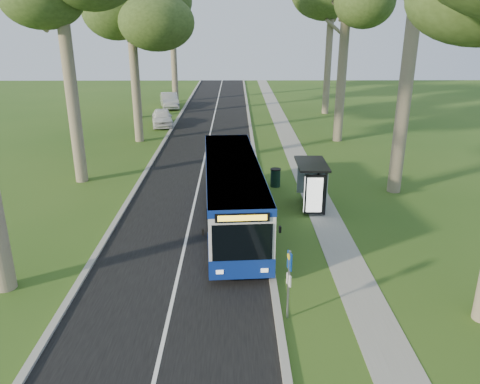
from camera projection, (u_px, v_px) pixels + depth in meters
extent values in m
plane|color=#2D5219|center=(266.00, 238.00, 20.47)|extent=(120.00, 120.00, 0.00)
cube|color=black|center=(202.00, 170.00, 29.84)|extent=(7.00, 100.00, 0.02)
cube|color=#9E9B93|center=(257.00, 169.00, 29.85)|extent=(0.25, 100.00, 0.12)
cube|color=#9E9B93|center=(147.00, 170.00, 29.79)|extent=(0.25, 100.00, 0.12)
cube|color=white|center=(202.00, 170.00, 29.83)|extent=(0.12, 100.00, 0.00)
cube|color=gray|center=(303.00, 170.00, 29.90)|extent=(1.50, 100.00, 0.02)
cube|color=silver|center=(233.00, 191.00, 21.34)|extent=(3.05, 11.29, 2.65)
cube|color=navy|center=(233.00, 210.00, 21.67)|extent=(3.08, 11.32, 0.74)
cube|color=navy|center=(232.00, 166.00, 20.94)|extent=(3.08, 11.32, 0.30)
cube|color=black|center=(232.00, 243.00, 16.04)|extent=(2.09, 0.19, 1.35)
cube|color=yellow|center=(231.00, 218.00, 15.69)|extent=(1.67, 0.13, 0.20)
cube|color=black|center=(232.00, 275.00, 16.55)|extent=(2.23, 0.27, 0.28)
cylinder|color=black|center=(206.00, 248.00, 18.49)|extent=(0.32, 0.98, 0.97)
cylinder|color=black|center=(259.00, 248.00, 18.51)|extent=(0.32, 0.98, 0.97)
cylinder|color=black|center=(213.00, 191.00, 24.79)|extent=(0.32, 0.98, 0.97)
cylinder|color=black|center=(253.00, 191.00, 24.81)|extent=(0.32, 0.98, 0.97)
cylinder|color=gray|center=(289.00, 285.00, 14.54)|extent=(0.08, 0.08, 2.37)
cube|color=navy|center=(290.00, 261.00, 14.24)|extent=(0.12, 0.33, 0.59)
cylinder|color=yellow|center=(289.00, 257.00, 14.20)|extent=(0.07, 0.21, 0.21)
cube|color=white|center=(289.00, 280.00, 14.47)|extent=(0.12, 0.29, 0.38)
cube|color=black|center=(326.00, 194.00, 22.53)|extent=(0.09, 0.09, 2.23)
cube|color=black|center=(318.00, 179.00, 24.68)|extent=(0.09, 0.09, 2.23)
cube|color=black|center=(312.00, 164.00, 23.20)|extent=(1.50, 2.74, 0.11)
cube|color=silver|center=(323.00, 184.00, 23.58)|extent=(0.07, 2.28, 1.78)
cube|color=black|center=(315.00, 195.00, 22.43)|extent=(0.94, 0.15, 1.96)
cube|color=white|center=(315.00, 195.00, 22.35)|extent=(0.76, 0.03, 1.74)
cube|color=black|center=(314.00, 197.00, 24.10)|extent=(0.36, 1.61, 0.05)
cylinder|color=black|center=(275.00, 178.00, 26.78)|extent=(0.56, 0.56, 1.01)
cylinder|color=black|center=(276.00, 169.00, 26.60)|extent=(0.61, 0.61, 0.06)
imported|color=white|center=(162.00, 117.00, 42.59)|extent=(2.60, 4.76, 1.54)
imported|color=#AAACB2|center=(169.00, 100.00, 51.65)|extent=(2.74, 5.19, 1.63)
cylinder|color=#7A6B56|center=(70.00, 80.00, 25.88)|extent=(0.70, 0.70, 11.84)
cylinder|color=#7A6B56|center=(135.00, 74.00, 35.53)|extent=(0.66, 0.66, 10.45)
cylinder|color=#7A6B56|center=(134.00, 52.00, 44.56)|extent=(0.72, 0.72, 12.55)
cylinder|color=#7A6B56|center=(173.00, 49.00, 54.06)|extent=(0.71, 0.71, 12.10)
cylinder|color=#7A6B56|center=(407.00, 75.00, 24.02)|extent=(0.72, 0.72, 12.69)
cylinder|color=#7A6B56|center=(343.00, 60.00, 35.33)|extent=(0.72, 0.72, 12.48)
cylinder|color=#7A6B56|center=(328.00, 59.00, 46.90)|extent=(0.67, 0.67, 10.89)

